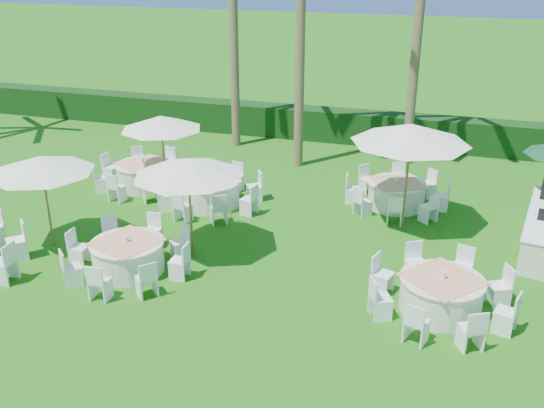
% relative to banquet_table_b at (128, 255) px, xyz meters
% --- Properties ---
extents(ground, '(120.00, 120.00, 0.00)m').
position_rel_banquet_table_b_xyz_m(ground, '(1.44, -0.35, -0.40)').
color(ground, '#195C0F').
rests_on(ground, ground).
extents(hedge, '(34.00, 1.00, 1.20)m').
position_rel_banquet_table_b_xyz_m(hedge, '(1.44, 11.65, 0.20)').
color(hedge, black).
rests_on(hedge, ground).
extents(banquet_table_b, '(2.98, 2.98, 0.91)m').
position_rel_banquet_table_b_xyz_m(banquet_table_b, '(0.00, 0.00, 0.00)').
color(banquet_table_b, silver).
rests_on(banquet_table_b, ground).
extents(banquet_table_c, '(3.01, 3.01, 0.93)m').
position_rel_banquet_table_b_xyz_m(banquet_table_c, '(7.06, 0.40, 0.01)').
color(banquet_table_c, silver).
rests_on(banquet_table_c, ground).
extents(banquet_table_d, '(3.07, 3.07, 0.93)m').
position_rel_banquet_table_b_xyz_m(banquet_table_d, '(-2.24, 4.95, 0.01)').
color(banquet_table_d, silver).
rests_on(banquet_table_d, ground).
extents(banquet_table_e, '(3.08, 3.08, 0.93)m').
position_rel_banquet_table_b_xyz_m(banquet_table_e, '(0.33, 4.20, 0.01)').
color(banquet_table_e, silver).
rests_on(banquet_table_e, ground).
extents(banquet_table_f, '(2.97, 2.97, 0.90)m').
position_rel_banquet_table_b_xyz_m(banquet_table_f, '(5.54, 5.73, -0.00)').
color(banquet_table_f, silver).
rests_on(banquet_table_f, ground).
extents(umbrella_a, '(2.53, 2.53, 2.40)m').
position_rel_banquet_table_b_xyz_m(umbrella_a, '(-2.49, 0.58, 1.80)').
color(umbrella_a, brown).
rests_on(umbrella_a, ground).
extents(umbrella_b, '(2.65, 2.65, 2.49)m').
position_rel_banquet_table_b_xyz_m(umbrella_b, '(1.07, 1.24, 1.87)').
color(umbrella_b, brown).
rests_on(umbrella_b, ground).
extents(umbrella_c, '(2.46, 2.46, 2.38)m').
position_rel_banquet_table_b_xyz_m(umbrella_c, '(-1.46, 4.88, 1.78)').
color(umbrella_c, brown).
rests_on(umbrella_c, ground).
extents(umbrella_d, '(3.08, 3.08, 2.88)m').
position_rel_banquet_table_b_xyz_m(umbrella_d, '(5.88, 4.34, 2.23)').
color(umbrella_d, brown).
rests_on(umbrella_d, ground).
extents(buffet_table, '(1.42, 3.95, 1.38)m').
position_rel_banquet_table_b_xyz_m(buffet_table, '(9.36, 4.29, 0.09)').
color(buffet_table, silver).
rests_on(buffet_table, ground).
extents(palm_b, '(4.41, 4.05, 9.48)m').
position_rel_banquet_table_b_xyz_m(palm_b, '(-0.99, 9.94, 4.81)').
color(palm_b, brown).
rests_on(palm_b, ground).
extents(palm_d, '(4.31, 4.33, 8.18)m').
position_rel_banquet_table_b_xyz_m(palm_d, '(5.44, 9.77, 4.14)').
color(palm_d, brown).
rests_on(palm_d, ground).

